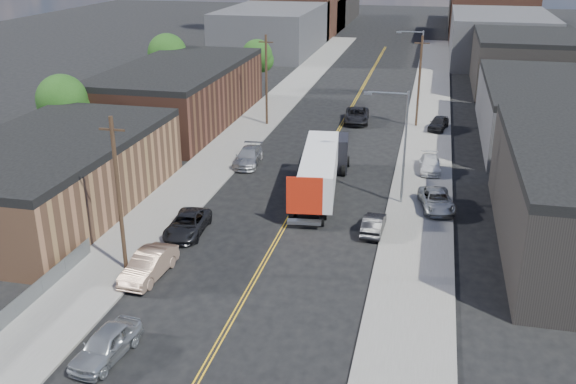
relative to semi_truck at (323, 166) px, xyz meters
The scene contains 33 objects.
ground 34.04m from the semi_truck, 92.53° to the left, with size 260.00×260.00×0.00m, color black.
centerline 19.13m from the semi_truck, 94.53° to the left, with size 0.32×120.00×0.01m, color gold.
sidewalk_left 22.01m from the semi_truck, 120.15° to the left, with size 5.00×140.00×0.15m, color slate.
sidewalk_right 20.67m from the semi_truck, 67.10° to the left, with size 5.00×140.00×0.15m, color slate.
warehouse_tan 21.11m from the semi_truck, 157.54° to the right, with size 12.00×22.00×5.60m.
warehouse_brown 26.52m from the semi_truck, 137.39° to the left, with size 12.00×26.00×6.60m.
industrial_right_b 28.61m from the semi_truck, 44.20° to the left, with size 14.00×24.00×6.10m.
industrial_right_c 50.33m from the semi_truck, 65.95° to the left, with size 14.00×22.00×7.60m.
skyline_left_a 72.23m from the semi_truck, 107.32° to the left, with size 16.00×30.00×8.00m, color #323234.
skyline_right_a 71.40m from the semi_truck, 74.98° to the left, with size 16.00×30.00×8.00m, color #323234.
skyline_left_b 96.40m from the semi_truck, 102.89° to the left, with size 16.00×26.00×10.00m, color #4A291D.
skyline_right_b 95.78m from the semi_truck, 78.86° to the left, with size 16.00×26.00×10.00m, color #4A291D.
skyline_left_c 115.95m from the semi_truck, 100.69° to the left, with size 16.00×40.00×7.00m, color black.
skyline_right_c 115.44m from the semi_truck, 80.78° to the left, with size 16.00×40.00×7.00m, color black.
streetlight_near 6.91m from the semi_truck, ahead, with size 3.39×0.25×9.00m.
streetlight_far 34.62m from the semi_truck, 79.82° to the left, with size 3.39×0.25×9.00m.
utility_pole_left_near 18.98m from the semi_truck, 121.13° to the right, with size 1.60×0.26×10.00m.
utility_pole_left_far 21.47m from the semi_truck, 117.12° to the left, with size 1.60×0.26×10.00m.
utility_pole_right 23.12m from the semi_truck, 73.02° to the left, with size 1.60×0.26×10.00m.
chainlink_fence 26.09m from the semi_truck, 119.95° to the right, with size 0.05×16.00×1.22m.
tree_left_near 25.91m from the semi_truck, behind, with size 4.85×4.76×7.91m.
tree_left_mid 38.67m from the semi_truck, 131.32° to the left, with size 5.10×5.04×8.37m.
tree_left_far 39.18m from the semi_truck, 113.25° to the left, with size 4.35×4.20×6.97m.
semi_truck is the anchor object (origin of this frame).
car_left_a 25.55m from the semi_truck, 104.76° to the right, with size 1.82×4.53×1.54m, color #A8ABAD.
car_left_b 18.38m from the semi_truck, 115.54° to the right, with size 1.74×4.98×1.64m, color #A07F68.
car_left_c 12.89m from the semi_truck, 128.13° to the right, with size 2.40×5.20×1.45m, color black.
car_left_d 9.64m from the semi_truck, 146.03° to the left, with size 2.14×5.27×1.53m, color #96989B.
car_right_oncoming 8.69m from the semi_truck, 54.76° to the right, with size 1.40×4.01×1.32m, color black.
car_right_lot_a 9.52m from the semi_truck, 11.49° to the right, with size 2.31×5.01×1.39m, color #969A9B.
car_right_lot_b 11.05m from the semi_truck, 38.81° to the left, with size 1.79×4.40×1.28m, color silver.
car_right_lot_c 22.81m from the semi_truck, 66.37° to the left, with size 1.69×4.21×1.43m, color black.
car_ahead_truck 22.37m from the semi_truck, 90.00° to the left, with size 2.65×5.76×1.60m, color black.
Camera 1 is at (9.78, -22.65, 19.44)m, focal length 40.00 mm.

